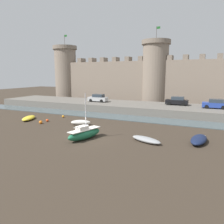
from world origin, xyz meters
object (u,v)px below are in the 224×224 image
at_px(rowboat_foreground_centre, 199,139).
at_px(mooring_buoy_off_centre, 63,116).
at_px(rowboat_midflat_left, 81,122).
at_px(mooring_buoy_near_channel, 41,122).
at_px(car_quay_centre_west, 215,104).
at_px(rowboat_near_channel_right, 146,139).
at_px(rowboat_foreground_right, 29,118).
at_px(sailboat_midflat_right, 84,133).
at_px(car_quay_west, 177,101).
at_px(mooring_buoy_near_shore, 47,120).
at_px(car_quay_centre_east, 98,98).

height_order(rowboat_foreground_centre, mooring_buoy_off_centre, rowboat_foreground_centre).
height_order(rowboat_midflat_left, rowboat_foreground_centre, rowboat_midflat_left).
bearing_deg(mooring_buoy_near_channel, car_quay_centre_west, 35.67).
distance_m(rowboat_near_channel_right, mooring_buoy_near_channel, 16.72).
bearing_deg(rowboat_midflat_left, rowboat_foreground_centre, -6.39).
height_order(rowboat_midflat_left, rowboat_foreground_right, rowboat_midflat_left).
bearing_deg(mooring_buoy_near_channel, rowboat_midflat_left, 17.89).
distance_m(sailboat_midflat_right, car_quay_west, 23.26).
bearing_deg(sailboat_midflat_right, mooring_buoy_near_channel, 158.89).
xyz_separation_m(sailboat_midflat_right, rowboat_foreground_right, (-13.76, 5.25, -0.36)).
distance_m(sailboat_midflat_right, rowboat_foreground_centre, 12.48).
height_order(rowboat_foreground_right, mooring_buoy_near_channel, rowboat_foreground_right).
height_order(sailboat_midflat_right, rowboat_foreground_centre, sailboat_midflat_right).
distance_m(rowboat_foreground_centre, mooring_buoy_near_shore, 21.92).
height_order(rowboat_near_channel_right, rowboat_foreground_right, rowboat_foreground_right).
xyz_separation_m(rowboat_foreground_centre, mooring_buoy_near_channel, (-21.79, -0.07, -0.13)).
height_order(rowboat_foreground_right, mooring_buoy_near_shore, rowboat_foreground_right).
relative_size(sailboat_midflat_right, mooring_buoy_near_channel, 10.42).
height_order(mooring_buoy_off_centre, mooring_buoy_near_channel, mooring_buoy_near_channel).
xyz_separation_m(sailboat_midflat_right, rowboat_foreground_centre, (11.85, 3.91, -0.28)).
bearing_deg(car_quay_centre_west, mooring_buoy_near_channel, -144.33).
relative_size(rowboat_near_channel_right, car_quay_west, 0.93).
distance_m(mooring_buoy_near_shore, car_quay_centre_west, 28.01).
xyz_separation_m(mooring_buoy_near_shore, car_quay_west, (16.85, 16.83, 2.01)).
bearing_deg(car_quay_centre_east, rowboat_foreground_right, -107.15).
bearing_deg(rowboat_near_channel_right, rowboat_foreground_centre, 22.06).
relative_size(rowboat_midflat_left, car_quay_centre_east, 0.72).
relative_size(car_quay_centre_west, car_quay_west, 1.00).
relative_size(sailboat_midflat_right, car_quay_west, 1.26).
height_order(sailboat_midflat_right, mooring_buoy_off_centre, sailboat_midflat_right).
relative_size(rowboat_foreground_right, car_quay_west, 1.00).
xyz_separation_m(rowboat_near_channel_right, mooring_buoy_off_centre, (-16.50, 7.25, -0.10)).
xyz_separation_m(rowboat_foreground_centre, mooring_buoy_off_centre, (-21.69, 5.14, -0.19)).
height_order(rowboat_midflat_left, car_quay_centre_east, car_quay_centre_east).
height_order(car_quay_centre_east, car_quay_centre_west, same).
bearing_deg(mooring_buoy_near_channel, rowboat_foreground_centre, 0.19).
xyz_separation_m(rowboat_near_channel_right, mooring_buoy_near_shore, (-16.68, 3.54, -0.08)).
bearing_deg(rowboat_foreground_right, sailboat_midflat_right, -20.90).
bearing_deg(car_quay_centre_east, car_quay_centre_west, 0.96).
xyz_separation_m(sailboat_midflat_right, mooring_buoy_off_centre, (-9.85, 9.05, -0.46)).
bearing_deg(car_quay_west, sailboat_midflat_right, -107.10).
xyz_separation_m(mooring_buoy_off_centre, mooring_buoy_near_shore, (-0.18, -3.70, 0.02)).
distance_m(rowboat_near_channel_right, car_quay_centre_east, 24.33).
xyz_separation_m(car_quay_centre_east, car_quay_centre_west, (22.54, 0.38, 0.00)).
relative_size(rowboat_foreground_right, mooring_buoy_off_centre, 10.53).
distance_m(rowboat_near_channel_right, rowboat_foreground_centre, 5.61).
bearing_deg(rowboat_foreground_right, car_quay_centre_west, 29.46).
bearing_deg(sailboat_midflat_right, car_quay_centre_east, 114.34).
xyz_separation_m(rowboat_near_channel_right, mooring_buoy_near_channel, (-16.59, 2.03, -0.05)).
distance_m(mooring_buoy_off_centre, car_quay_west, 21.32).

